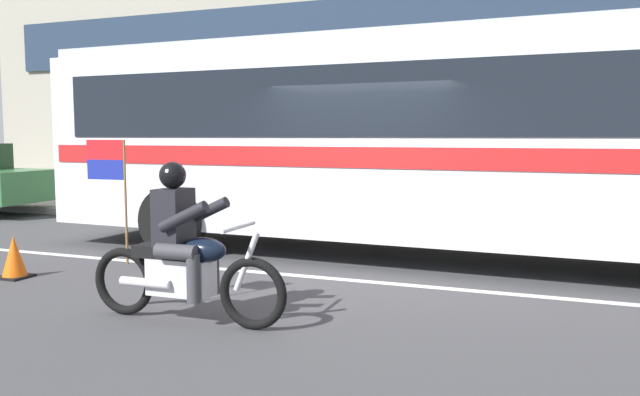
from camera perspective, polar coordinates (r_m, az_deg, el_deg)
The scene contains 7 objects.
ground_plane at distance 8.58m, azimuth 3.32°, elevation -6.56°, with size 60.00×60.00×0.00m, color #3D3D3F.
sidewalk_curb at distance 13.44m, azimuth 10.03°, elevation -1.87°, with size 28.00×3.80×0.15m, color #A39E93.
lane_center_stripe at distance 8.02m, azimuth 1.99°, elevation -7.38°, with size 26.60×0.14×0.01m, color silver.
transit_bus at distance 9.34m, azimuth 10.56°, elevation 5.99°, with size 12.30×2.99×3.22m.
motorcycle_with_rider at distance 6.26m, azimuth -12.37°, elevation -5.03°, with size 2.20×0.64×1.78m.
fire_hydrant at distance 12.41m, azimuth 26.64°, elevation -0.94°, with size 0.22×0.30×0.75m.
traffic_cone at distance 8.96m, azimuth -26.03°, elevation -4.92°, with size 0.36×0.36×0.55m.
Camera 1 is at (2.57, -7.98, 1.81)m, focal length 35.23 mm.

